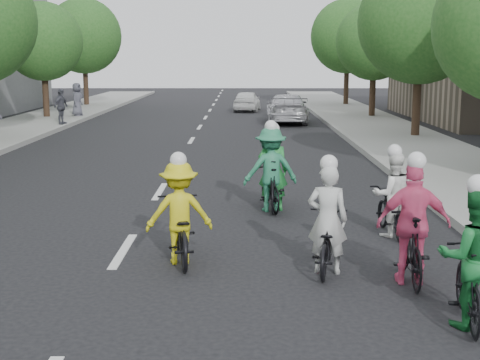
{
  "coord_description": "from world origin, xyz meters",
  "views": [
    {
      "loc": [
        1.98,
        -10.68,
        3.16
      ],
      "look_at": [
        1.94,
        1.09,
        1.0
      ],
      "focal_mm": 50.0,
      "sensor_mm": 36.0,
      "label": 1
    }
  ],
  "objects_px": {
    "cyclist_2": "(273,179)",
    "cyclist_5": "(412,235)",
    "follow_car_trail": "(247,101)",
    "follow_car_lead": "(287,108)",
    "cyclist_3": "(471,269)",
    "spectator_1": "(61,107)",
    "cyclist_6": "(180,222)",
    "cyclist_4": "(392,203)",
    "cyclist_0": "(270,175)",
    "spectator_2": "(77,99)",
    "cyclist_1": "(327,234)"
  },
  "relations": [
    {
      "from": "follow_car_trail",
      "to": "follow_car_lead",
      "type": "bearing_deg",
      "value": 110.15
    },
    {
      "from": "cyclist_3",
      "to": "spectator_2",
      "type": "xyz_separation_m",
      "value": [
        -11.37,
        27.44,
        0.31
      ]
    },
    {
      "from": "follow_car_lead",
      "to": "spectator_1",
      "type": "distance_m",
      "value": 10.72
    },
    {
      "from": "cyclist_4",
      "to": "cyclist_1",
      "type": "bearing_deg",
      "value": 50.09
    },
    {
      "from": "cyclist_4",
      "to": "follow_car_trail",
      "type": "relative_size",
      "value": 0.46
    },
    {
      "from": "follow_car_trail",
      "to": "spectator_2",
      "type": "distance_m",
      "value": 10.32
    },
    {
      "from": "follow_car_lead",
      "to": "cyclist_6",
      "type": "bearing_deg",
      "value": 83.51
    },
    {
      "from": "cyclist_4",
      "to": "cyclist_2",
      "type": "bearing_deg",
      "value": -50.72
    },
    {
      "from": "cyclist_1",
      "to": "cyclist_4",
      "type": "relative_size",
      "value": 1.07
    },
    {
      "from": "cyclist_5",
      "to": "spectator_1",
      "type": "bearing_deg",
      "value": -59.37
    },
    {
      "from": "follow_car_lead",
      "to": "spectator_2",
      "type": "relative_size",
      "value": 2.83
    },
    {
      "from": "cyclist_2",
      "to": "cyclist_5",
      "type": "xyz_separation_m",
      "value": [
        1.76,
        -4.65,
        0.05
      ]
    },
    {
      "from": "cyclist_4",
      "to": "cyclist_0",
      "type": "bearing_deg",
      "value": -48.49
    },
    {
      "from": "cyclist_5",
      "to": "cyclist_4",
      "type": "bearing_deg",
      "value": -92.21
    },
    {
      "from": "cyclist_5",
      "to": "follow_car_trail",
      "type": "relative_size",
      "value": 0.53
    },
    {
      "from": "cyclist_5",
      "to": "cyclist_6",
      "type": "height_order",
      "value": "cyclist_5"
    },
    {
      "from": "cyclist_1",
      "to": "follow_car_trail",
      "type": "relative_size",
      "value": 0.5
    },
    {
      "from": "follow_car_trail",
      "to": "cyclist_0",
      "type": "bearing_deg",
      "value": 96.28
    },
    {
      "from": "cyclist_0",
      "to": "follow_car_lead",
      "type": "xyz_separation_m",
      "value": [
        1.6,
        19.14,
        -0.05
      ]
    },
    {
      "from": "cyclist_5",
      "to": "follow_car_lead",
      "type": "distance_m",
      "value": 23.69
    },
    {
      "from": "follow_car_trail",
      "to": "cyclist_3",
      "type": "bearing_deg",
      "value": 99.89
    },
    {
      "from": "cyclist_0",
      "to": "spectator_1",
      "type": "height_order",
      "value": "cyclist_0"
    },
    {
      "from": "cyclist_2",
      "to": "spectator_2",
      "type": "relative_size",
      "value": 1.08
    },
    {
      "from": "follow_car_trail",
      "to": "spectator_1",
      "type": "bearing_deg",
      "value": 54.22
    },
    {
      "from": "cyclist_1",
      "to": "cyclist_2",
      "type": "relative_size",
      "value": 0.96
    },
    {
      "from": "cyclist_6",
      "to": "cyclist_4",
      "type": "bearing_deg",
      "value": -166.37
    },
    {
      "from": "cyclist_5",
      "to": "cyclist_1",
      "type": "bearing_deg",
      "value": -20.1
    },
    {
      "from": "cyclist_3",
      "to": "follow_car_trail",
      "type": "height_order",
      "value": "cyclist_3"
    },
    {
      "from": "cyclist_2",
      "to": "cyclist_5",
      "type": "distance_m",
      "value": 4.98
    },
    {
      "from": "cyclist_0",
      "to": "spectator_2",
      "type": "relative_size",
      "value": 1.11
    },
    {
      "from": "cyclist_4",
      "to": "spectator_2",
      "type": "relative_size",
      "value": 0.97
    },
    {
      "from": "cyclist_2",
      "to": "cyclist_1",
      "type": "bearing_deg",
      "value": 101.0
    },
    {
      "from": "cyclist_4",
      "to": "follow_car_lead",
      "type": "bearing_deg",
      "value": -93.81
    },
    {
      "from": "cyclist_0",
      "to": "cyclist_4",
      "type": "xyz_separation_m",
      "value": [
        2.1,
        -1.98,
        -0.16
      ]
    },
    {
      "from": "follow_car_lead",
      "to": "spectator_1",
      "type": "xyz_separation_m",
      "value": [
        -10.46,
        -2.34,
        0.26
      ]
    },
    {
      "from": "cyclist_6",
      "to": "follow_car_lead",
      "type": "xyz_separation_m",
      "value": [
        3.16,
        22.71,
        0.07
      ]
    },
    {
      "from": "cyclist_3",
      "to": "follow_car_lead",
      "type": "xyz_separation_m",
      "value": [
        -0.53,
        25.24,
        0.0
      ]
    },
    {
      "from": "cyclist_2",
      "to": "spectator_2",
      "type": "bearing_deg",
      "value": -63.91
    },
    {
      "from": "cyclist_5",
      "to": "spectator_2",
      "type": "xyz_separation_m",
      "value": [
        -11.06,
        25.9,
        0.31
      ]
    },
    {
      "from": "cyclist_3",
      "to": "spectator_1",
      "type": "distance_m",
      "value": 25.4
    },
    {
      "from": "cyclist_6",
      "to": "follow_car_trail",
      "type": "relative_size",
      "value": 0.54
    },
    {
      "from": "cyclist_3",
      "to": "follow_car_trail",
      "type": "distance_m",
      "value": 32.69
    },
    {
      "from": "spectator_1",
      "to": "cyclist_3",
      "type": "bearing_deg",
      "value": -135.42
    },
    {
      "from": "cyclist_1",
      "to": "cyclist_2",
      "type": "xyz_separation_m",
      "value": [
        -0.62,
        4.14,
        0.08
      ]
    },
    {
      "from": "cyclist_0",
      "to": "cyclist_4",
      "type": "relative_size",
      "value": 1.14
    },
    {
      "from": "cyclist_0",
      "to": "cyclist_2",
      "type": "height_order",
      "value": "cyclist_0"
    },
    {
      "from": "cyclist_3",
      "to": "cyclist_6",
      "type": "height_order",
      "value": "cyclist_3"
    },
    {
      "from": "spectator_1",
      "to": "spectator_2",
      "type": "bearing_deg",
      "value": 23.75
    },
    {
      "from": "follow_car_trail",
      "to": "cyclist_1",
      "type": "bearing_deg",
      "value": 97.46
    },
    {
      "from": "cyclist_2",
      "to": "follow_car_trail",
      "type": "bearing_deg",
      "value": -86.76
    }
  ]
}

